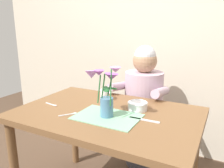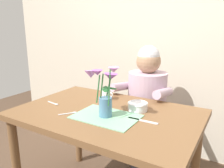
# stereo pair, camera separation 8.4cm
# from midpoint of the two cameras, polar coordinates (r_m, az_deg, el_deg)

# --- Properties ---
(wood_panel_backdrop) EXTENTS (4.00, 0.10, 2.50)m
(wood_panel_backdrop) POSITION_cam_midpoint_polar(r_m,az_deg,el_deg) (2.36, 10.23, 13.27)
(wood_panel_backdrop) COLOR beige
(wood_panel_backdrop) RESTS_ON ground_plane
(dining_table) EXTENTS (1.20, 0.80, 0.74)m
(dining_table) POSITION_cam_midpoint_polar(r_m,az_deg,el_deg) (1.54, -2.90, -10.38)
(dining_table) COLOR brown
(dining_table) RESTS_ON ground_plane
(seated_person) EXTENTS (0.45, 0.47, 1.14)m
(seated_person) POSITION_cam_midpoint_polar(r_m,az_deg,el_deg) (2.07, 6.73, -6.19)
(seated_person) COLOR #4C4C56
(seated_person) RESTS_ON ground_plane
(striped_placemat) EXTENTS (0.40, 0.28, 0.00)m
(striped_placemat) POSITION_cam_midpoint_polar(r_m,az_deg,el_deg) (1.42, -2.92, -8.30)
(striped_placemat) COLOR #7AB289
(striped_placemat) RESTS_ON dining_table
(flower_vase) EXTENTS (0.27, 0.22, 0.32)m
(flower_vase) POSITION_cam_midpoint_polar(r_m,az_deg,el_deg) (1.38, -3.50, -1.74)
(flower_vase) COLOR teal
(flower_vase) RESTS_ON dining_table
(ceramic_bowl) EXTENTS (0.14, 0.14, 0.06)m
(ceramic_bowl) POSITION_cam_midpoint_polar(r_m,az_deg,el_deg) (1.53, 4.97, -5.50)
(ceramic_bowl) COLOR white
(ceramic_bowl) RESTS_ON dining_table
(dinner_knife) EXTENTS (0.19, 0.02, 0.00)m
(dinner_knife) POSITION_cam_midpoint_polar(r_m,az_deg,el_deg) (1.38, 6.45, -9.07)
(dinner_knife) COLOR silver
(dinner_knife) RESTS_ON dining_table
(tea_cup) EXTENTS (0.09, 0.07, 0.08)m
(tea_cup) POSITION_cam_midpoint_polar(r_m,az_deg,el_deg) (1.73, -3.20, -2.73)
(tea_cup) COLOR silver
(tea_cup) RESTS_ON dining_table
(spoon_0) EXTENTS (0.09, 0.10, 0.01)m
(spoon_0) POSITION_cam_midpoint_polar(r_m,az_deg,el_deg) (1.49, -12.02, -7.46)
(spoon_0) COLOR silver
(spoon_0) RESTS_ON dining_table
(spoon_1) EXTENTS (0.12, 0.04, 0.01)m
(spoon_1) POSITION_cam_midpoint_polar(r_m,az_deg,el_deg) (1.69, -16.19, -5.09)
(spoon_1) COLOR silver
(spoon_1) RESTS_ON dining_table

